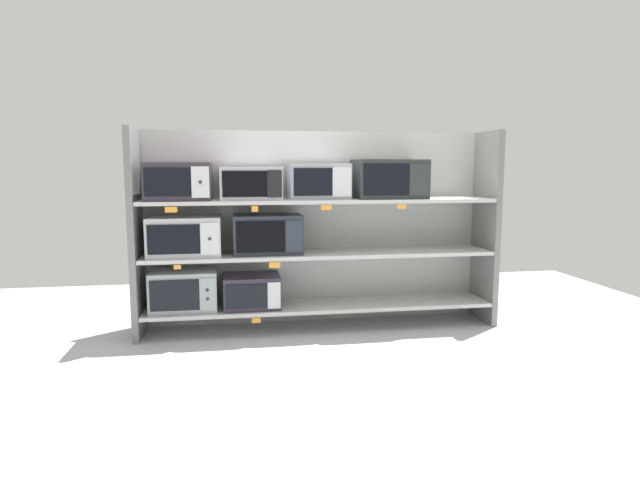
{
  "coord_description": "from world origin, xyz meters",
  "views": [
    {
      "loc": [
        -0.71,
        -4.35,
        1.33
      ],
      "look_at": [
        0.0,
        0.0,
        0.74
      ],
      "focal_mm": 30.31,
      "sensor_mm": 36.0,
      "label": 1
    }
  ],
  "objects_px": {
    "microwave_4": "(179,181)",
    "microwave_5": "(251,183)",
    "microwave_0": "(184,290)",
    "microwave_3": "(268,234)",
    "microwave_2": "(185,236)",
    "microwave_7": "(389,179)",
    "microwave_1": "(252,291)",
    "microwave_6": "(318,181)"
  },
  "relations": [
    {
      "from": "microwave_1",
      "to": "microwave_6",
      "type": "relative_size",
      "value": 0.94
    },
    {
      "from": "microwave_3",
      "to": "microwave_4",
      "type": "height_order",
      "value": "microwave_4"
    },
    {
      "from": "microwave_3",
      "to": "microwave_5",
      "type": "bearing_deg",
      "value": 179.97
    },
    {
      "from": "microwave_3",
      "to": "microwave_4",
      "type": "distance_m",
      "value": 0.81
    },
    {
      "from": "microwave_2",
      "to": "microwave_4",
      "type": "relative_size",
      "value": 1.13
    },
    {
      "from": "microwave_6",
      "to": "microwave_4",
      "type": "bearing_deg",
      "value": 180.0
    },
    {
      "from": "microwave_0",
      "to": "microwave_5",
      "type": "bearing_deg",
      "value": 0.0
    },
    {
      "from": "microwave_2",
      "to": "microwave_6",
      "type": "distance_m",
      "value": 1.15
    },
    {
      "from": "microwave_6",
      "to": "microwave_3",
      "type": "bearing_deg",
      "value": -179.98
    },
    {
      "from": "microwave_6",
      "to": "microwave_7",
      "type": "height_order",
      "value": "microwave_7"
    },
    {
      "from": "microwave_3",
      "to": "microwave_7",
      "type": "relative_size",
      "value": 0.96
    },
    {
      "from": "microwave_4",
      "to": "microwave_7",
      "type": "distance_m",
      "value": 1.69
    },
    {
      "from": "microwave_1",
      "to": "microwave_6",
      "type": "height_order",
      "value": "microwave_6"
    },
    {
      "from": "microwave_1",
      "to": "microwave_4",
      "type": "distance_m",
      "value": 1.05
    },
    {
      "from": "microwave_0",
      "to": "microwave_4",
      "type": "xyz_separation_m",
      "value": [
        -0.01,
        0.0,
        0.87
      ]
    },
    {
      "from": "microwave_3",
      "to": "microwave_0",
      "type": "bearing_deg",
      "value": 180.0
    },
    {
      "from": "microwave_4",
      "to": "microwave_5",
      "type": "xyz_separation_m",
      "value": [
        0.56,
        -0.0,
        -0.02
      ]
    },
    {
      "from": "microwave_2",
      "to": "microwave_6",
      "type": "height_order",
      "value": "microwave_6"
    },
    {
      "from": "microwave_6",
      "to": "microwave_2",
      "type": "bearing_deg",
      "value": 180.0
    },
    {
      "from": "microwave_1",
      "to": "microwave_4",
      "type": "xyz_separation_m",
      "value": [
        -0.55,
        0.0,
        0.89
      ]
    },
    {
      "from": "microwave_5",
      "to": "microwave_1",
      "type": "bearing_deg",
      "value": 178.4
    },
    {
      "from": "microwave_3",
      "to": "microwave_6",
      "type": "height_order",
      "value": "microwave_6"
    },
    {
      "from": "microwave_0",
      "to": "microwave_2",
      "type": "bearing_deg",
      "value": 0.47
    },
    {
      "from": "microwave_1",
      "to": "microwave_6",
      "type": "bearing_deg",
      "value": -0.01
    },
    {
      "from": "microwave_5",
      "to": "microwave_3",
      "type": "bearing_deg",
      "value": -0.03
    },
    {
      "from": "microwave_1",
      "to": "microwave_2",
      "type": "xyz_separation_m",
      "value": [
        -0.52,
        -0.0,
        0.46
      ]
    },
    {
      "from": "microwave_4",
      "to": "microwave_6",
      "type": "xyz_separation_m",
      "value": [
        1.1,
        -0.0,
        -0.0
      ]
    },
    {
      "from": "microwave_1",
      "to": "microwave_7",
      "type": "bearing_deg",
      "value": -0.01
    },
    {
      "from": "microwave_1",
      "to": "microwave_3",
      "type": "xyz_separation_m",
      "value": [
        0.13,
        -0.0,
        0.47
      ]
    },
    {
      "from": "microwave_0",
      "to": "microwave_1",
      "type": "xyz_separation_m",
      "value": [
        0.54,
        0.0,
        -0.03
      ]
    },
    {
      "from": "microwave_6",
      "to": "microwave_7",
      "type": "bearing_deg",
      "value": -0.01
    },
    {
      "from": "microwave_4",
      "to": "microwave_5",
      "type": "height_order",
      "value": "microwave_4"
    },
    {
      "from": "microwave_2",
      "to": "microwave_5",
      "type": "distance_m",
      "value": 0.67
    },
    {
      "from": "microwave_6",
      "to": "microwave_7",
      "type": "xyz_separation_m",
      "value": [
        0.59,
        -0.0,
        0.02
      ]
    },
    {
      "from": "microwave_1",
      "to": "microwave_6",
      "type": "xyz_separation_m",
      "value": [
        0.55,
        -0.0,
        0.89
      ]
    },
    {
      "from": "microwave_3",
      "to": "microwave_7",
      "type": "distance_m",
      "value": 1.1
    },
    {
      "from": "microwave_6",
      "to": "microwave_1",
      "type": "bearing_deg",
      "value": 179.99
    },
    {
      "from": "microwave_1",
      "to": "microwave_3",
      "type": "distance_m",
      "value": 0.48
    },
    {
      "from": "microwave_2",
      "to": "microwave_4",
      "type": "distance_m",
      "value": 0.43
    },
    {
      "from": "microwave_0",
      "to": "microwave_3",
      "type": "bearing_deg",
      "value": -0.0
    },
    {
      "from": "microwave_2",
      "to": "microwave_3",
      "type": "xyz_separation_m",
      "value": [
        0.65,
        -0.0,
        0.0
      ]
    },
    {
      "from": "microwave_2",
      "to": "microwave_7",
      "type": "bearing_deg",
      "value": -0.01
    }
  ]
}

